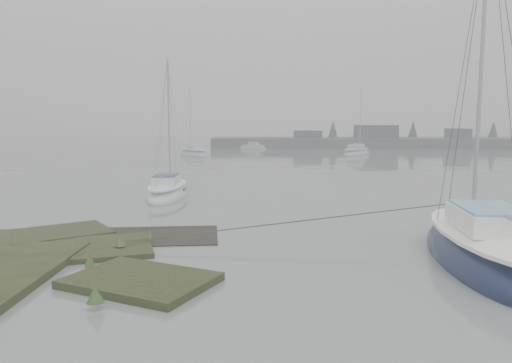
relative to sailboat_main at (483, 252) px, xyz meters
name	(u,v)px	position (x,y,z in m)	size (l,w,h in m)	color
ground	(222,168)	(-10.00, 28.50, -0.35)	(160.00, 160.00, 0.00)	slate
far_shoreline	(420,142)	(16.84, 60.40, 0.50)	(60.00, 8.00, 4.15)	#4C4F51
sailboat_main	(483,252)	(0.00, 0.00, 0.00)	(3.28, 8.10, 11.16)	#0D1633
sailboat_white	(168,193)	(-11.55, 12.14, -0.10)	(1.94, 5.70, 8.02)	silver
sailboat_far_a	(194,153)	(-14.49, 42.87, -0.08)	(4.91, 6.07, 8.42)	silver
sailboat_far_b	(357,153)	(4.42, 43.98, -0.09)	(4.98, 5.93, 8.32)	#B1B6BB
sailboat_far_c	(252,147)	(-8.06, 56.09, -0.16)	(4.44, 3.15, 6.02)	silver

